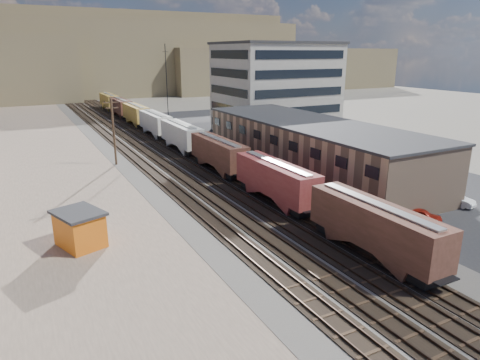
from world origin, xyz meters
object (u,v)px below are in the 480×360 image
utility_pole_north (114,130)px  parked_car_white (455,199)px  parked_car_red (421,216)px  freight_train (167,128)px  maintenance_shed (80,228)px  parked_car_blue (286,142)px

utility_pole_north → parked_car_white: size_ratio=2.37×
utility_pole_north → parked_car_red: utility_pole_north is taller
freight_train → parked_car_white: size_ratio=28.34×
utility_pole_north → parked_car_white: (29.55, -35.83, -4.60)m
utility_pole_north → maintenance_shed: bearing=-108.2°
freight_train → maintenance_shed: bearing=-118.2°
utility_pole_north → maintenance_shed: (-8.99, -27.40, -3.64)m
freight_train → utility_pole_north: (-12.30, -12.27, 2.50)m
parked_car_blue → utility_pole_north: bearing=129.9°
parked_car_blue → parked_car_white: bearing=-139.0°
freight_train → maintenance_shed: freight_train is taller
utility_pole_north → parked_car_red: (22.20, -37.51, -4.63)m
utility_pole_north → parked_car_blue: 30.53m
freight_train → parked_car_white: (17.25, -48.11, -2.10)m
freight_train → parked_car_red: size_ratio=30.51×
freight_train → parked_car_blue: 22.45m
parked_car_red → utility_pole_north: bearing=85.1°
freight_train → parked_car_blue: bearing=-36.9°
maintenance_shed → parked_car_blue: bearing=33.8°
freight_train → maintenance_shed: 45.04m
utility_pole_north → parked_car_white: utility_pole_north is taller
utility_pole_north → parked_car_red: size_ratio=2.55×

